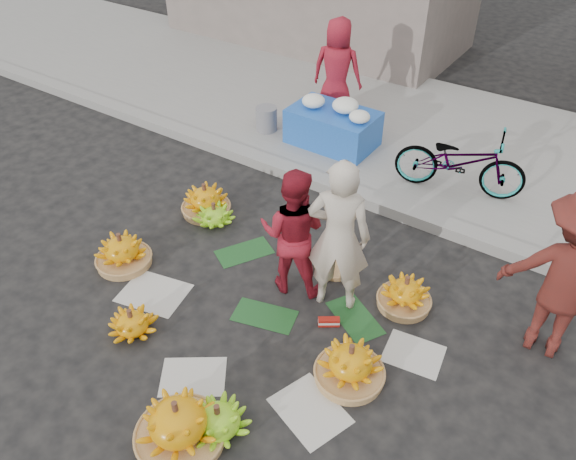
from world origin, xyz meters
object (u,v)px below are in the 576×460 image
Objects in this scene: vendor_cream at (339,237)px; bicycle at (460,161)px; banana_bunch_4 at (350,364)px; flower_table at (333,125)px; banana_bunch_0 at (122,251)px.

vendor_cream reaches higher than bicycle.
vendor_cream reaches higher than banana_bunch_4.
vendor_cream is (-0.62, 0.80, 0.68)m from banana_bunch_4.
flower_table is 0.77× the size of bicycle.
banana_bunch_4 is at bearing -56.87° from flower_table.
bicycle is (0.34, 2.59, -0.31)m from vendor_cream.
banana_bunch_4 is at bearing 107.44° from vendor_cream.
vendor_cream is at bearing -58.59° from flower_table.
vendor_cream is at bearing 158.34° from bicycle.
bicycle is at bearing -4.36° from flower_table.
bicycle is (2.66, 3.42, 0.37)m from banana_bunch_0.
banana_bunch_0 is 3.66m from flower_table.
bicycle is (-0.28, 3.38, 0.37)m from banana_bunch_4.
vendor_cream is at bearing 127.99° from banana_bunch_4.
banana_bunch_4 reaches higher than banana_bunch_0.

